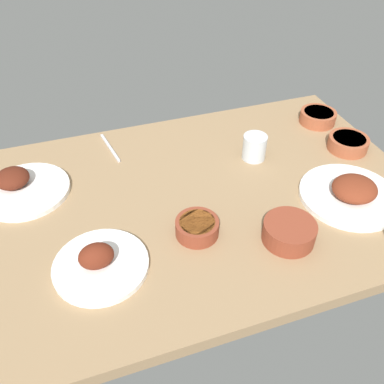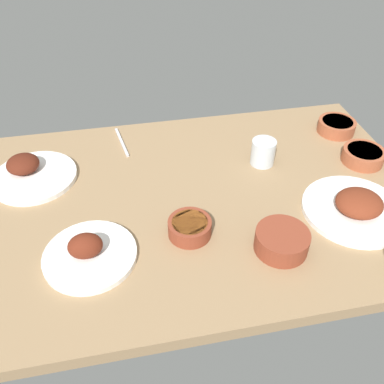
{
  "view_description": "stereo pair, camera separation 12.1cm",
  "coord_description": "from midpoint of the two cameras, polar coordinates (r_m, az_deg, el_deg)",
  "views": [
    {
      "loc": [
        29.47,
        87.07,
        85.33
      ],
      "look_at": [
        0.0,
        0.0,
        6.0
      ],
      "focal_mm": 38.21,
      "sensor_mm": 36.0,
      "label": 1
    },
    {
      "loc": [
        17.75,
        90.19,
        85.33
      ],
      "look_at": [
        0.0,
        0.0,
        6.0
      ],
      "focal_mm": 38.21,
      "sensor_mm": 36.0,
      "label": 2
    }
  ],
  "objects": [
    {
      "name": "bowl_pasta",
      "position": [
        1.1,
        15.58,
        -6.66
      ],
      "size": [
        14.05,
        14.05,
        5.69
      ],
      "color": "brown",
      "rests_on": "dining_table"
    },
    {
      "name": "bowl_soup",
      "position": [
        1.1,
        2.85,
        -5.07
      ],
      "size": [
        11.81,
        11.81,
        4.6
      ],
      "color": "brown",
      "rests_on": "dining_table"
    },
    {
      "name": "plate_center_main",
      "position": [
        1.27,
        24.5,
        -2.04
      ],
      "size": [
        29.46,
        29.46,
        7.24
      ],
      "color": "white",
      "rests_on": "dining_table"
    },
    {
      "name": "water_tumbler",
      "position": [
        1.37,
        12.43,
        5.35
      ],
      "size": [
        7.9,
        7.9,
        8.44
      ],
      "primitive_type": "cylinder",
      "color": "silver",
      "rests_on": "dining_table"
    },
    {
      "name": "fork_loose",
      "position": [
        1.46,
        -7.46,
        6.85
      ],
      "size": [
        3.84,
        17.94,
        0.8
      ],
      "primitive_type": "cube",
      "rotation": [
        0.0,
        0.0,
        1.74
      ],
      "color": "silver",
      "rests_on": "dining_table"
    },
    {
      "name": "dining_table",
      "position": [
        1.24,
        2.8,
        -1.52
      ],
      "size": [
        140.0,
        90.0,
        4.0
      ],
      "primitive_type": "cube",
      "color": "#937551",
      "rests_on": "ground"
    },
    {
      "name": "bowl_potatoes",
      "position": [
        1.49,
        24.99,
        4.6
      ],
      "size": [
        13.5,
        13.5,
        4.53
      ],
      "color": "#A35133",
      "rests_on": "dining_table"
    },
    {
      "name": "plate_near_viewer",
      "position": [
        1.06,
        -11.07,
        -8.49
      ],
      "size": [
        23.98,
        23.98,
        7.69
      ],
      "color": "white",
      "rests_on": "dining_table"
    },
    {
      "name": "plate_far_side",
      "position": [
        1.36,
        -19.27,
        2.46
      ],
      "size": [
        26.22,
        26.22,
        6.93
      ],
      "color": "white",
      "rests_on": "dining_table"
    },
    {
      "name": "bowl_sauce",
      "position": [
        1.61,
        21.61,
        8.51
      ],
      "size": [
        13.31,
        13.31,
        4.53
      ],
      "color": "#A35133",
      "rests_on": "dining_table"
    }
  ]
}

